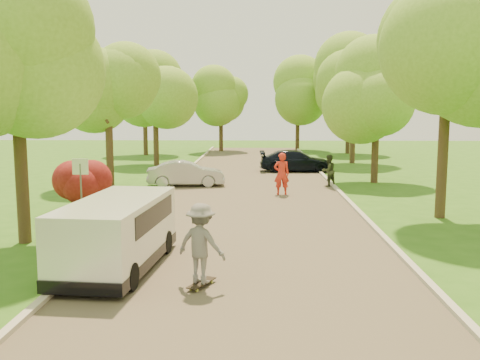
# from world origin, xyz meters

# --- Properties ---
(ground) EXTENTS (100.00, 100.00, 0.00)m
(ground) POSITION_xyz_m (0.00, 0.00, 0.00)
(ground) COLOR #2F6117
(ground) RESTS_ON ground
(road) EXTENTS (8.00, 60.00, 0.01)m
(road) POSITION_xyz_m (0.00, 8.00, 0.01)
(road) COLOR #4C4438
(road) RESTS_ON ground
(curb_left) EXTENTS (0.18, 60.00, 0.12)m
(curb_left) POSITION_xyz_m (-4.05, 8.00, 0.06)
(curb_left) COLOR #B2AD9E
(curb_left) RESTS_ON ground
(curb_right) EXTENTS (0.18, 60.00, 0.12)m
(curb_right) POSITION_xyz_m (4.05, 8.00, 0.06)
(curb_right) COLOR #B2AD9E
(curb_right) RESTS_ON ground
(street_sign) EXTENTS (0.55, 0.06, 2.17)m
(street_sign) POSITION_xyz_m (-5.80, 4.00, 1.56)
(street_sign) COLOR #59595E
(street_sign) RESTS_ON ground
(red_shrub) EXTENTS (1.70, 1.70, 1.95)m
(red_shrub) POSITION_xyz_m (-6.30, 5.50, 1.10)
(red_shrub) COLOR #382619
(red_shrub) RESTS_ON ground
(tree_l_mida) EXTENTS (4.71, 4.60, 7.39)m
(tree_l_mida) POSITION_xyz_m (-6.30, 1.00, 5.17)
(tree_l_mida) COLOR #382619
(tree_l_mida) RESTS_ON ground
(tree_l_midb) EXTENTS (4.30, 4.20, 6.62)m
(tree_l_midb) POSITION_xyz_m (-6.81, 12.00, 4.59)
(tree_l_midb) COLOR #382619
(tree_l_midb) RESTS_ON ground
(tree_l_far) EXTENTS (4.92, 4.80, 7.79)m
(tree_l_far) POSITION_xyz_m (-6.39, 22.00, 5.47)
(tree_l_far) COLOR #382619
(tree_l_far) RESTS_ON ground
(tree_r_mida) EXTENTS (5.13, 5.00, 7.95)m
(tree_r_mida) POSITION_xyz_m (7.02, 5.00, 5.54)
(tree_r_mida) COLOR #382619
(tree_r_mida) RESTS_ON ground
(tree_r_midb) EXTENTS (4.51, 4.40, 7.01)m
(tree_r_midb) POSITION_xyz_m (6.60, 14.00, 4.88)
(tree_r_midb) COLOR #382619
(tree_r_midb) RESTS_ON ground
(tree_r_far) EXTENTS (5.33, 5.20, 8.34)m
(tree_r_far) POSITION_xyz_m (7.23, 24.00, 5.83)
(tree_r_far) COLOR #382619
(tree_r_far) RESTS_ON ground
(tree_bg_a) EXTENTS (5.12, 5.00, 7.72)m
(tree_bg_a) POSITION_xyz_m (-8.78, 30.00, 5.31)
(tree_bg_a) COLOR #382619
(tree_bg_a) RESTS_ON ground
(tree_bg_b) EXTENTS (5.12, 5.00, 7.95)m
(tree_bg_b) POSITION_xyz_m (8.22, 32.00, 5.54)
(tree_bg_b) COLOR #382619
(tree_bg_b) RESTS_ON ground
(tree_bg_c) EXTENTS (4.92, 4.80, 7.33)m
(tree_bg_c) POSITION_xyz_m (-2.79, 34.00, 5.02)
(tree_bg_c) COLOR #382619
(tree_bg_c) RESTS_ON ground
(tree_bg_d) EXTENTS (5.12, 5.00, 7.72)m
(tree_bg_d) POSITION_xyz_m (4.22, 36.00, 5.31)
(tree_bg_d) COLOR #382619
(tree_bg_d) RESTS_ON ground
(minivan) EXTENTS (2.17, 4.72, 1.71)m
(minivan) POSITION_xyz_m (-3.12, -1.43, 0.90)
(minivan) COLOR white
(minivan) RESTS_ON ground
(silver_sedan) EXTENTS (3.97, 1.82, 1.26)m
(silver_sedan) POSITION_xyz_m (-3.30, 12.38, 0.63)
(silver_sedan) COLOR #A5A5A9
(silver_sedan) RESTS_ON ground
(dark_sedan) EXTENTS (4.52, 1.92, 1.30)m
(dark_sedan) POSITION_xyz_m (2.66, 18.72, 0.65)
(dark_sedan) COLOR black
(dark_sedan) RESTS_ON ground
(longboard) EXTENTS (0.60, 0.92, 0.10)m
(longboard) POSITION_xyz_m (-0.95, -2.76, 0.10)
(longboard) COLOR black
(longboard) RESTS_ON ground
(skateboarder) EXTENTS (1.30, 1.06, 1.75)m
(skateboarder) POSITION_xyz_m (-0.95, -2.76, 0.99)
(skateboarder) COLOR slate
(skateboarder) RESTS_ON longboard
(person_striped) EXTENTS (0.72, 0.49, 1.91)m
(person_striped) POSITION_xyz_m (1.36, 9.83, 0.95)
(person_striped) COLOR red
(person_striped) RESTS_ON ground
(person_olive) EXTENTS (0.98, 0.93, 1.59)m
(person_olive) POSITION_xyz_m (3.80, 12.44, 0.80)
(person_olive) COLOR #2B331E
(person_olive) RESTS_ON ground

